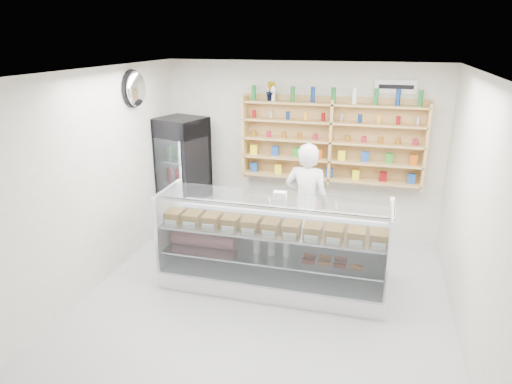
% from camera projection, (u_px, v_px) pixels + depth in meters
% --- Properties ---
extents(room, '(5.00, 5.00, 5.00)m').
position_uv_depth(room, '(263.00, 200.00, 5.17)').
color(room, '#AEAFB3').
rests_on(room, ground).
extents(display_counter, '(2.92, 0.87, 1.27)m').
position_uv_depth(display_counter, '(272.00, 263.00, 5.96)').
color(display_counter, white).
rests_on(display_counter, floor).
extents(shop_worker, '(0.68, 0.47, 1.77)m').
position_uv_depth(shop_worker, '(306.00, 203.00, 6.57)').
color(shop_worker, silver).
rests_on(shop_worker, floor).
extents(drinks_cooler, '(0.86, 0.85, 1.93)m').
position_uv_depth(drinks_cooler, '(183.00, 176.00, 7.52)').
color(drinks_cooler, black).
rests_on(drinks_cooler, floor).
extents(wall_shelving, '(2.84, 0.28, 1.33)m').
position_uv_depth(wall_shelving, '(331.00, 142.00, 7.12)').
color(wall_shelving, tan).
rests_on(wall_shelving, back_wall).
extents(potted_plant, '(0.21, 0.19, 0.31)m').
position_uv_depth(potted_plant, '(271.00, 91.00, 7.11)').
color(potted_plant, '#1E6626').
rests_on(potted_plant, wall_shelving).
extents(security_mirror, '(0.15, 0.50, 0.50)m').
position_uv_depth(security_mirror, '(136.00, 89.00, 6.46)').
color(security_mirror, silver).
rests_on(security_mirror, left_wall).
extents(wall_sign, '(0.62, 0.03, 0.20)m').
position_uv_depth(wall_sign, '(396.00, 87.00, 6.74)').
color(wall_sign, white).
rests_on(wall_sign, back_wall).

